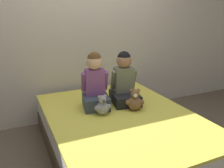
{
  "coord_description": "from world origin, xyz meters",
  "views": [
    {
      "loc": [
        -1.07,
        -2.1,
        1.56
      ],
      "look_at": [
        0.0,
        0.24,
        0.75
      ],
      "focal_mm": 38.0,
      "sensor_mm": 36.0,
      "label": 1
    }
  ],
  "objects_px": {
    "child_on_left": "(95,84)",
    "child_on_right": "(124,82)",
    "bed": "(121,134)",
    "teddy_bear_held_by_right_child": "(135,101)",
    "teddy_bear_held_by_left_child": "(102,106)"
  },
  "relations": [
    {
      "from": "child_on_left",
      "to": "child_on_right",
      "type": "height_order",
      "value": "child_on_left"
    },
    {
      "from": "bed",
      "to": "child_on_left",
      "type": "distance_m",
      "value": 0.63
    },
    {
      "from": "bed",
      "to": "child_on_left",
      "type": "relative_size",
      "value": 3.16
    },
    {
      "from": "child_on_right",
      "to": "teddy_bear_held_by_right_child",
      "type": "distance_m",
      "value": 0.31
    },
    {
      "from": "bed",
      "to": "teddy_bear_held_by_right_child",
      "type": "distance_m",
      "value": 0.4
    },
    {
      "from": "teddy_bear_held_by_left_child",
      "to": "bed",
      "type": "bearing_deg",
      "value": -25.23
    },
    {
      "from": "child_on_left",
      "to": "teddy_bear_held_by_left_child",
      "type": "height_order",
      "value": "child_on_left"
    },
    {
      "from": "child_on_left",
      "to": "teddy_bear_held_by_left_child",
      "type": "relative_size",
      "value": 2.86
    },
    {
      "from": "child_on_right",
      "to": "teddy_bear_held_by_left_child",
      "type": "xyz_separation_m",
      "value": [
        -0.38,
        -0.24,
        -0.16
      ]
    },
    {
      "from": "bed",
      "to": "child_on_right",
      "type": "xyz_separation_m",
      "value": [
        0.2,
        0.33,
        0.49
      ]
    },
    {
      "from": "child_on_right",
      "to": "child_on_left",
      "type": "bearing_deg",
      "value": -168.59
    },
    {
      "from": "child_on_left",
      "to": "teddy_bear_held_by_left_child",
      "type": "bearing_deg",
      "value": -79.86
    },
    {
      "from": "child_on_right",
      "to": "teddy_bear_held_by_right_child",
      "type": "xyz_separation_m",
      "value": [
        -0.01,
        -0.28,
        -0.15
      ]
    },
    {
      "from": "bed",
      "to": "teddy_bear_held_by_left_child",
      "type": "relative_size",
      "value": 9.03
    },
    {
      "from": "child_on_left",
      "to": "teddy_bear_held_by_right_child",
      "type": "relative_size",
      "value": 2.53
    }
  ]
}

